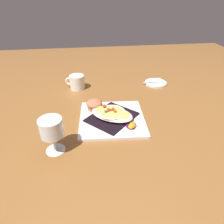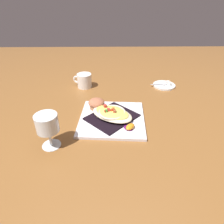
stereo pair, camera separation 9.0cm
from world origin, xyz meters
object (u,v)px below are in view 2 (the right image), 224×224
(coffee_mug, at_px, (84,81))
(creamer_saucer, at_px, (164,85))
(square_plate, at_px, (112,119))
(creamer_cup_0, at_px, (169,84))
(creamer_cup_1, at_px, (168,82))
(gratin_dish, at_px, (112,113))
(muffin, at_px, (96,103))
(stemmed_glass, at_px, (47,125))
(orange_garnish, at_px, (130,127))
(spoon, at_px, (163,84))

(coffee_mug, bearing_deg, creamer_saucer, 90.28)
(square_plate, xyz_separation_m, creamer_cup_0, (-0.35, 0.36, 0.01))
(square_plate, relative_size, creamer_saucer, 2.17)
(creamer_saucer, relative_size, creamer_cup_0, 5.64)
(creamer_cup_0, height_order, creamer_cup_1, same)
(gratin_dish, distance_m, creamer_saucer, 0.49)
(muffin, distance_m, coffee_mug, 0.28)
(gratin_dish, relative_size, stemmed_glass, 1.64)
(coffee_mug, bearing_deg, creamer_cup_0, 89.17)
(creamer_saucer, bearing_deg, stemmed_glass, -46.81)
(square_plate, xyz_separation_m, creamer_cup_1, (-0.38, 0.35, 0.01))
(gratin_dish, relative_size, orange_garnish, 3.77)
(creamer_saucer, height_order, creamer_cup_1, creamer_cup_1)
(gratin_dish, distance_m, coffee_mug, 0.39)
(stemmed_glass, bearing_deg, creamer_cup_0, 131.23)
(stemmed_glass, xyz_separation_m, creamer_cup_1, (-0.55, 0.59, -0.08))
(creamer_cup_0, bearing_deg, spoon, -105.12)
(square_plate, bearing_deg, creamer_saucer, 137.67)
(spoon, bearing_deg, creamer_saucer, 96.75)
(creamer_saucer, xyz_separation_m, spoon, (0.00, -0.01, 0.01))
(square_plate, bearing_deg, coffee_mug, -155.51)
(creamer_saucer, bearing_deg, gratin_dish, -42.34)
(square_plate, height_order, muffin, muffin)
(creamer_cup_1, bearing_deg, creamer_cup_0, 6.75)
(muffin, xyz_separation_m, stemmed_glass, (0.26, -0.16, 0.06))
(spoon, bearing_deg, orange_garnish, -29.23)
(spoon, bearing_deg, stemmed_glass, -46.57)
(orange_garnish, distance_m, coffee_mug, 0.50)
(orange_garnish, bearing_deg, stemmed_glass, -74.56)
(square_plate, height_order, coffee_mug, coffee_mug)
(spoon, bearing_deg, square_plate, -41.89)
(spoon, bearing_deg, creamer_cup_0, 74.88)
(creamer_saucer, xyz_separation_m, creamer_cup_0, (0.01, 0.03, 0.01))
(square_plate, height_order, creamer_cup_1, creamer_cup_1)
(coffee_mug, distance_m, creamer_cup_1, 0.52)
(gratin_dish, height_order, creamer_saucer, gratin_dish)
(square_plate, distance_m, coffee_mug, 0.39)
(gratin_dish, xyz_separation_m, stemmed_glass, (0.17, -0.24, 0.06))
(muffin, xyz_separation_m, orange_garnish, (0.17, 0.15, -0.02))
(square_plate, xyz_separation_m, orange_garnish, (0.09, 0.07, 0.02))
(square_plate, relative_size, creamer_cup_0, 12.26)
(coffee_mug, relative_size, creamer_cup_0, 4.81)
(coffee_mug, height_order, creamer_cup_1, coffee_mug)
(muffin, relative_size, creamer_cup_0, 3.29)
(muffin, height_order, stemmed_glass, stemmed_glass)
(square_plate, relative_size, stemmed_glass, 2.09)
(gratin_dish, distance_m, stemmed_glass, 0.30)
(coffee_mug, xyz_separation_m, stemmed_glass, (0.53, -0.08, 0.06))
(spoon, height_order, creamer_cup_1, creamer_cup_1)
(creamer_saucer, bearing_deg, creamer_cup_0, 70.97)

